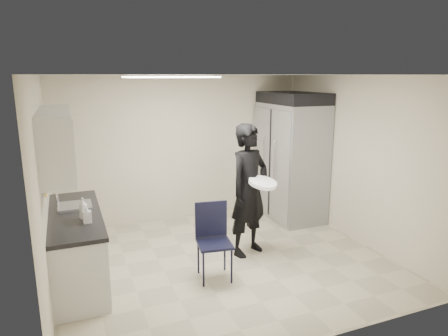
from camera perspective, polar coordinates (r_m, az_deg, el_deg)
name	(u,v)px	position (r m, az deg, el deg)	size (l,w,h in m)	color
floor	(224,260)	(5.88, 0.00, -13.04)	(4.50, 4.50, 0.00)	tan
ceiling	(224,75)	(5.28, 0.00, 13.18)	(4.50, 4.50, 0.00)	silver
back_wall	(183,148)	(7.29, -5.89, 2.83)	(4.50, 4.50, 0.00)	#C0B29E
left_wall	(44,190)	(5.07, -24.32, -2.86)	(4.00, 4.00, 0.00)	#C0B29E
right_wall	(357,160)	(6.59, 18.45, 1.12)	(4.00, 4.00, 0.00)	#C0B29E
ceiling_panel	(171,77)	(5.47, -7.60, 12.76)	(1.20, 0.60, 0.02)	white
lower_counter	(77,249)	(5.54, -20.25, -10.74)	(0.60, 1.90, 0.86)	silver
countertop	(74,215)	(5.38, -20.64, -6.29)	(0.64, 1.95, 0.05)	black
sink	(75,210)	(5.62, -20.50, -5.61)	(0.42, 0.40, 0.14)	gray
faucet	(58,201)	(5.58, -22.68, -4.32)	(0.02, 0.02, 0.24)	silver
upper_cabinets	(56,142)	(5.16, -22.86, 3.51)	(0.35, 1.80, 0.75)	silver
towel_dispenser	(53,144)	(6.33, -23.21, 3.20)	(0.22, 0.30, 0.35)	black
notice_sticker_left	(46,194)	(5.19, -24.14, -3.42)	(0.00, 0.12, 0.07)	yellow
notice_sticker_right	(46,193)	(5.39, -24.04, -3.25)	(0.00, 0.12, 0.07)	yellow
commercial_fridge	(291,162)	(7.41, 9.48, 0.92)	(0.80, 1.35, 2.10)	gray
fridge_compressor	(293,98)	(7.26, 9.83, 9.83)	(0.80, 1.35, 0.20)	black
folding_chair	(214,244)	(5.22, -1.37, -10.78)	(0.43, 0.43, 0.96)	black
man_tuxedo	(249,190)	(5.80, 3.61, -3.18)	(0.71, 0.47, 1.94)	black
bucket_lid	(263,183)	(5.60, 5.55, -2.10)	(0.40, 0.40, 0.05)	silver
soap_bottle_a	(83,208)	(5.09, -19.48, -5.44)	(0.10, 0.10, 0.26)	white
soap_bottle_b	(87,214)	(4.95, -18.99, -6.24)	(0.09, 0.10, 0.21)	#ADAFBA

